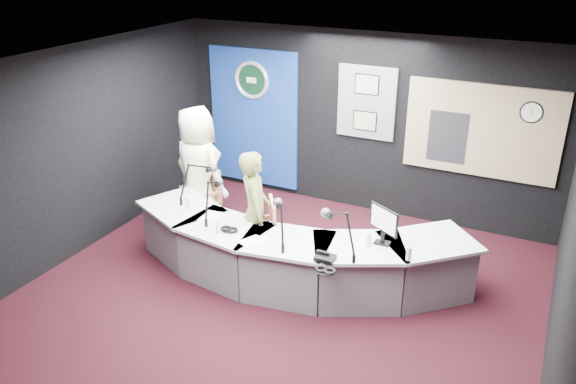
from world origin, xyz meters
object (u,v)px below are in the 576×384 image
at_px(person_man, 198,170).
at_px(person_woman, 255,212).
at_px(armchair_left, 200,200).
at_px(broadcast_desk, 290,254).
at_px(armchair_right, 256,237).

relative_size(person_man, person_woman, 1.15).
height_order(armchair_left, person_woman, person_woman).
distance_m(broadcast_desk, person_man, 2.02).
distance_m(broadcast_desk, armchair_left, 1.94).
xyz_separation_m(armchair_left, person_woman, (1.28, -0.63, 0.35)).
bearing_deg(armchair_left, broadcast_desk, 10.66).
xyz_separation_m(broadcast_desk, armchair_left, (-1.81, 0.69, 0.09)).
height_order(armchair_left, person_man, person_man).
bearing_deg(armchair_left, person_woman, 5.54).
bearing_deg(broadcast_desk, person_woman, 173.06).
height_order(broadcast_desk, person_woman, person_woman).
height_order(broadcast_desk, armchair_left, armchair_left).
distance_m(broadcast_desk, armchair_right, 0.54).
bearing_deg(broadcast_desk, armchair_right, 173.06).
bearing_deg(armchair_right, person_man, -149.90).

